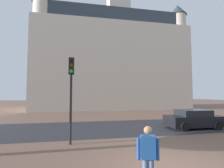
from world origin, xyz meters
TOP-DOWN VIEW (x-y plane):
  - ground_plane at (0.00, 10.00)m, footprint 120.00×120.00m
  - street_asphalt_strip at (0.00, 7.54)m, footprint 120.00×6.26m
  - landmark_building at (2.63, 25.31)m, footprint 26.67×11.79m
  - person_skater at (-1.19, -0.88)m, footprint 0.59×0.36m
  - car_black at (5.52, 6.16)m, footprint 4.15×2.04m
  - traffic_light_pole at (-3.55, 3.71)m, footprint 0.28×0.34m

SIDE VIEW (x-z plane):
  - ground_plane at x=0.00m, z-range 0.00..0.00m
  - street_asphalt_strip at x=0.00m, z-range 0.00..0.00m
  - car_black at x=5.52m, z-range -0.02..1.39m
  - person_skater at x=-1.19m, z-range 0.10..1.83m
  - traffic_light_pole at x=-3.55m, z-range 0.91..5.48m
  - landmark_building at x=2.63m, z-range -6.24..24.18m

